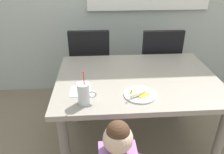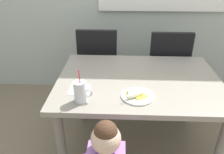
{
  "view_description": "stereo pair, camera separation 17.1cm",
  "coord_description": "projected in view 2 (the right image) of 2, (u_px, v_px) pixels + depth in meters",
  "views": [
    {
      "loc": [
        -0.32,
        -1.6,
        1.6
      ],
      "look_at": [
        -0.21,
        -0.1,
        0.8
      ],
      "focal_mm": 35.85,
      "sensor_mm": 36.0,
      "label": 1
    },
    {
      "loc": [
        -0.15,
        -1.6,
        1.6
      ],
      "look_at": [
        -0.21,
        -0.1,
        0.8
      ],
      "focal_mm": 35.85,
      "sensor_mm": 36.0,
      "label": 2
    }
  ],
  "objects": [
    {
      "name": "ground_plane",
      "position": [
        135.0,
        146.0,
        2.16
      ],
      "size": [
        24.0,
        24.0,
        0.0
      ],
      "primitive_type": "plane",
      "color": "#7A6B56"
    },
    {
      "name": "snack_plate",
      "position": [
        138.0,
        96.0,
        1.57
      ],
      "size": [
        0.23,
        0.23,
        0.01
      ],
      "primitive_type": "cylinder",
      "color": "white",
      "rests_on": "dining_table"
    },
    {
      "name": "peeled_banana",
      "position": [
        136.0,
        94.0,
        1.55
      ],
      "size": [
        0.17,
        0.15,
        0.07
      ],
      "rotation": [
        0.0,
        0.0,
        0.6
      ],
      "color": "#F4EAC6",
      "rests_on": "snack_plate"
    },
    {
      "name": "dining_table",
      "position": [
        138.0,
        89.0,
        1.86
      ],
      "size": [
        1.31,
        0.96,
        0.74
      ],
      "color": "gray",
      "rests_on": "ground"
    },
    {
      "name": "dining_chair_right",
      "position": [
        166.0,
        66.0,
        2.48
      ],
      "size": [
        0.44,
        0.45,
        0.96
      ],
      "rotation": [
        0.0,
        0.0,
        3.14
      ],
      "color": "black",
      "rests_on": "ground"
    },
    {
      "name": "milk_cup",
      "position": [
        80.0,
        93.0,
        1.49
      ],
      "size": [
        0.13,
        0.08,
        0.25
      ],
      "color": "silver",
      "rests_on": "dining_table"
    },
    {
      "name": "dining_chair_left",
      "position": [
        99.0,
        63.0,
        2.55
      ],
      "size": [
        0.44,
        0.45,
        0.96
      ],
      "rotation": [
        0.0,
        0.0,
        3.14
      ],
      "color": "black",
      "rests_on": "ground"
    },
    {
      "name": "paper_napkin",
      "position": [
        80.0,
        89.0,
        1.66
      ],
      "size": [
        0.15,
        0.15,
        0.0
      ],
      "primitive_type": "cube",
      "rotation": [
        0.0,
        0.0,
        0.0
      ],
      "color": "silver",
      "rests_on": "dining_table"
    }
  ]
}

